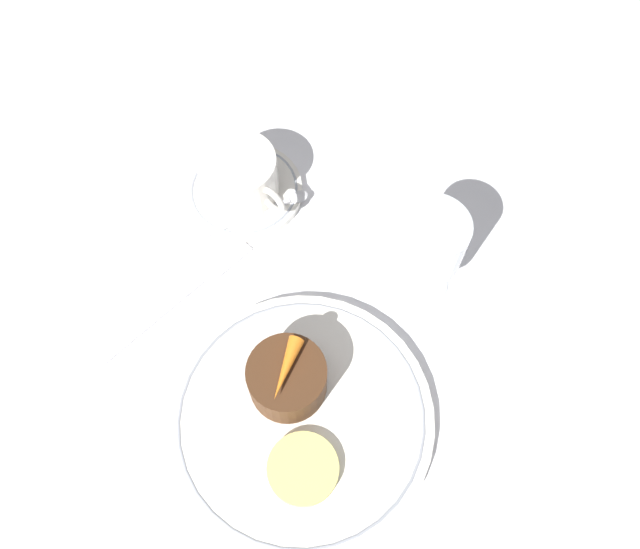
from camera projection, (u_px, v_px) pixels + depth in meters
ground_plane at (302, 367)px, 0.62m from camera, size 3.00×3.00×0.00m
dinner_plate at (302, 417)px, 0.59m from camera, size 0.25×0.25×0.01m
saucer at (245, 190)px, 0.71m from camera, size 0.13×0.13×0.01m
coffee_cup at (239, 175)px, 0.68m from camera, size 0.11×0.09×0.05m
spoon at (269, 209)px, 0.69m from camera, size 0.05×0.12×0.00m
wine_glass at (428, 245)px, 0.59m from camera, size 0.07×0.07×0.12m
fork at (194, 285)px, 0.66m from camera, size 0.02×0.19×0.01m
dessert_cake at (287, 379)px, 0.58m from camera, size 0.07×0.07×0.04m
carrot_garnish at (286, 369)px, 0.55m from camera, size 0.04×0.06×0.01m
pineapple_slice at (303, 469)px, 0.56m from camera, size 0.07×0.07×0.01m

